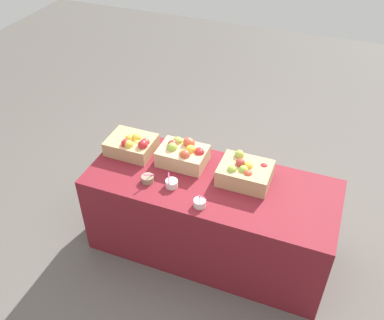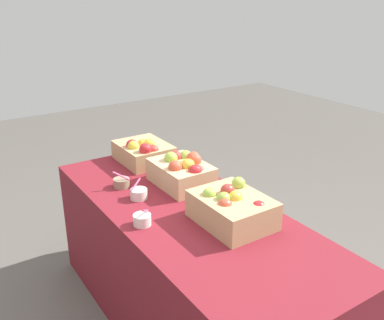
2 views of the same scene
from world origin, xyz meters
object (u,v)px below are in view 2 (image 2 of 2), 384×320
Objects in this scene: sample_bowl_near at (139,194)px; apple_crate_middle at (182,171)px; apple_crate_left at (144,152)px; apple_crate_right at (232,208)px; sample_bowl_far at (121,183)px; sample_bowl_mid at (142,220)px.

apple_crate_middle is at bearing 94.52° from sample_bowl_near.
apple_crate_right reaches higher than apple_crate_left.
apple_crate_middle reaches higher than sample_bowl_far.
apple_crate_right is at bearing 28.16° from sample_bowl_near.
apple_crate_middle reaches higher than sample_bowl_near.
sample_bowl_mid is 0.46m from sample_bowl_far.
apple_crate_left is 0.99× the size of apple_crate_middle.
apple_crate_middle is (0.44, 0.02, 0.01)m from apple_crate_left.
apple_crate_left is 3.54× the size of sample_bowl_near.
apple_crate_right reaches higher than sample_bowl_mid.
sample_bowl_far is (-0.17, -0.31, -0.06)m from apple_crate_middle.
apple_crate_middle is 0.35m from sample_bowl_far.
apple_crate_middle is at bearing 176.06° from apple_crate_right.
sample_bowl_near is at bearing -30.45° from apple_crate_left.
sample_bowl_far is at bearing -118.17° from apple_crate_middle.
sample_bowl_mid is (0.73, -0.39, -0.04)m from apple_crate_left.
apple_crate_left is at bearing -177.27° from apple_crate_middle.
apple_crate_left is 0.54m from sample_bowl_near.
apple_crate_left is 0.44m from apple_crate_middle.
apple_crate_left reaches higher than sample_bowl_far.
apple_crate_middle is 0.51m from apple_crate_right.
apple_crate_right is 0.44m from sample_bowl_mid.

